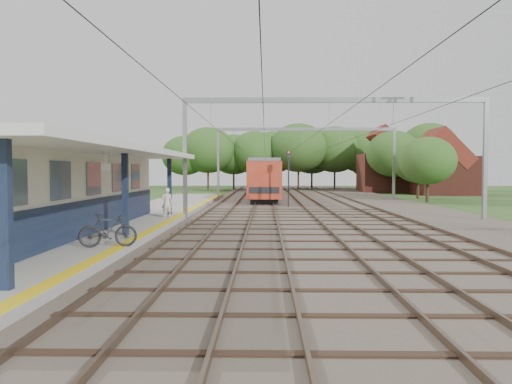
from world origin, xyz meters
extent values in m
plane|color=#2D4C1E|center=(0.00, 0.00, 0.00)|extent=(160.00, 160.00, 0.00)
cube|color=#473D33|center=(4.00, 30.00, 0.05)|extent=(18.00, 90.00, 0.10)
cube|color=gray|center=(-7.50, 14.00, 0.17)|extent=(5.00, 52.00, 0.35)
cube|color=yellow|center=(-5.25, 14.00, 0.35)|extent=(0.45, 52.00, 0.01)
cube|color=beige|center=(-8.90, 7.00, 2.05)|extent=(3.20, 18.00, 3.40)
cube|color=#101A33|center=(-7.28, 7.00, 1.05)|extent=(0.06, 18.00, 1.40)
cube|color=slate|center=(-7.27, 7.00, 2.55)|extent=(0.05, 16.00, 1.30)
cube|color=#101A33|center=(-5.90, -3.00, 1.95)|extent=(0.22, 0.22, 3.20)
cube|color=#101A33|center=(-5.90, 6.00, 1.95)|extent=(0.22, 0.22, 3.20)
cube|color=#101A33|center=(-5.90, 15.00, 1.95)|extent=(0.22, 0.22, 3.20)
cube|color=silver|center=(-7.80, 6.00, 3.67)|extent=(6.40, 20.00, 0.24)
cube|color=white|center=(-6.00, 4.00, 3.00)|extent=(0.06, 0.85, 0.26)
cube|color=brown|center=(-4.22, 30.00, 0.17)|extent=(0.07, 88.00, 0.15)
cube|color=brown|center=(-2.78, 30.00, 0.17)|extent=(0.07, 88.00, 0.15)
cube|color=brown|center=(-1.22, 30.00, 0.17)|extent=(0.07, 88.00, 0.15)
cube|color=brown|center=(0.22, 30.00, 0.17)|extent=(0.07, 88.00, 0.15)
cube|color=brown|center=(2.48, 30.00, 0.17)|extent=(0.07, 88.00, 0.15)
cube|color=brown|center=(3.92, 30.00, 0.17)|extent=(0.07, 88.00, 0.15)
cube|color=brown|center=(6.08, 30.00, 0.17)|extent=(0.07, 88.00, 0.15)
cube|color=brown|center=(7.52, 30.00, 0.17)|extent=(0.07, 88.00, 0.15)
cube|color=gray|center=(-5.00, 15.00, 3.50)|extent=(0.22, 0.22, 7.00)
cube|color=gray|center=(12.00, 15.00, 3.50)|extent=(0.22, 0.22, 7.00)
cube|color=gray|center=(3.50, 15.00, 6.85)|extent=(17.00, 0.20, 0.30)
cube|color=gray|center=(-5.00, 35.00, 3.50)|extent=(0.22, 0.22, 7.00)
cube|color=gray|center=(12.00, 35.00, 3.50)|extent=(0.22, 0.22, 7.00)
cube|color=gray|center=(3.50, 35.00, 6.85)|extent=(17.00, 0.20, 0.30)
cylinder|color=black|center=(-3.50, 30.00, 5.50)|extent=(0.02, 88.00, 0.02)
cylinder|color=black|center=(-0.50, 30.00, 5.50)|extent=(0.02, 88.00, 0.02)
cylinder|color=black|center=(3.20, 30.00, 5.50)|extent=(0.02, 88.00, 0.02)
cylinder|color=black|center=(6.80, 30.00, 5.50)|extent=(0.02, 88.00, 0.02)
cylinder|color=#382619|center=(-10.00, 61.00, 1.44)|extent=(0.28, 0.28, 2.88)
ellipsoid|color=#264A1A|center=(-10.00, 61.00, 4.96)|extent=(6.72, 6.72, 5.76)
cylinder|color=#382619|center=(-4.00, 63.00, 1.26)|extent=(0.28, 0.28, 2.52)
ellipsoid|color=#264A1A|center=(-4.00, 63.00, 4.34)|extent=(5.88, 5.88, 5.04)
cylinder|color=#382619|center=(2.00, 60.00, 1.62)|extent=(0.28, 0.28, 3.24)
ellipsoid|color=#264A1A|center=(2.00, 60.00, 5.58)|extent=(7.56, 7.56, 6.48)
cylinder|color=#382619|center=(8.00, 62.00, 1.35)|extent=(0.28, 0.28, 2.70)
ellipsoid|color=#264A1A|center=(8.00, 62.00, 4.65)|extent=(6.30, 6.30, 5.40)
cylinder|color=#382619|center=(14.50, 38.00, 1.26)|extent=(0.28, 0.28, 2.52)
ellipsoid|color=#264A1A|center=(14.50, 38.00, 4.34)|extent=(5.88, 5.88, 5.04)
cylinder|color=#382619|center=(15.00, 54.00, 1.44)|extent=(0.28, 0.28, 2.88)
ellipsoid|color=#264A1A|center=(15.00, 54.00, 4.96)|extent=(6.72, 6.72, 5.76)
cube|color=brown|center=(21.00, 46.00, 2.25)|extent=(7.00, 6.00, 4.50)
cube|color=maroon|center=(21.00, 46.00, 5.40)|extent=(4.99, 6.12, 4.99)
cube|color=brown|center=(16.00, 52.00, 2.50)|extent=(8.00, 6.00, 5.00)
cube|color=maroon|center=(16.00, 52.00, 5.90)|extent=(5.52, 6.12, 5.52)
imported|color=silver|center=(-5.71, 13.27, 1.15)|extent=(0.66, 0.53, 1.60)
imported|color=black|center=(-5.60, 2.87, 0.91)|extent=(1.94, 0.95, 1.12)
cube|color=black|center=(-0.50, 35.11, 0.32)|extent=(2.28, 16.26, 0.44)
cube|color=#AB2E19|center=(-0.50, 35.11, 2.09)|extent=(2.85, 17.67, 3.08)
cube|color=black|center=(-0.50, 35.11, 2.41)|extent=(2.89, 16.26, 0.88)
cube|color=slate|center=(-0.50, 35.11, 3.75)|extent=(2.62, 17.67, 0.28)
cube|color=black|center=(-0.50, 53.38, 0.32)|extent=(2.28, 16.26, 0.44)
cube|color=#AB2E19|center=(-0.50, 53.38, 2.09)|extent=(2.85, 17.67, 3.08)
cube|color=black|center=(-0.50, 53.38, 2.41)|extent=(2.89, 16.26, 0.88)
cube|color=slate|center=(-0.50, 53.38, 3.75)|extent=(2.62, 17.67, 0.28)
cylinder|color=black|center=(1.35, 24.43, 1.99)|extent=(0.16, 0.16, 3.99)
cube|color=black|center=(1.35, 24.43, 4.09)|extent=(0.35, 0.28, 0.55)
sphere|color=red|center=(1.35, 24.33, 4.24)|extent=(0.14, 0.14, 0.14)
camera|label=1|loc=(-0.40, -13.40, 2.89)|focal=35.00mm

